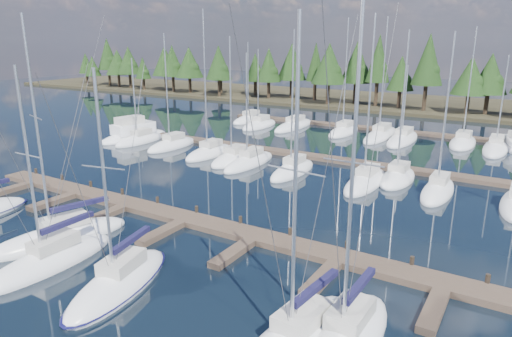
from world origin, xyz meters
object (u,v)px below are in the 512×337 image
Objects in this scene: front_sailboat_2 at (60,237)px; front_sailboat_6 at (346,337)px; main_dock at (183,222)px; front_sailboat_4 at (119,283)px; front_sailboat_3 at (50,261)px; motor_yacht_left at (134,135)px.

front_sailboat_2 is 20.30m from front_sailboat_6.
main_dock is 2.86× the size of front_sailboat_2.
front_sailboat_3 is at bearing -175.88° from front_sailboat_4.
front_sailboat_4 is at bearing 4.12° from front_sailboat_3.
front_sailboat_4 reaches higher than front_sailboat_3.
front_sailboat_3 is 17.94m from front_sailboat_6.
front_sailboat_2 is at bearing 165.37° from front_sailboat_4.
front_sailboat_4 is 12.45m from front_sailboat_6.
front_sailboat_6 is (12.31, 1.91, 0.03)m from front_sailboat_4.
front_sailboat_6 is at bearing -33.12° from motor_yacht_left.
front_sailboat_2 is at bearing 179.51° from front_sailboat_6.
front_sailboat_4 is at bearing -72.02° from main_dock.
front_sailboat_6 reaches higher than front_sailboat_4.
motor_yacht_left is at bearing 134.73° from front_sailboat_4.
main_dock is 4.12× the size of motor_yacht_left.
front_sailboat_3 reaches higher than motor_yacht_left.
front_sailboat_6 is (15.10, -6.71, 0.10)m from main_dock.
main_dock is 31.72m from motor_yacht_left.
main_dock is at bearing 51.53° from front_sailboat_2.
front_sailboat_2 is 3.53m from front_sailboat_3.
motor_yacht_left reaches higher than main_dock.
front_sailboat_2 reaches higher than front_sailboat_4.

